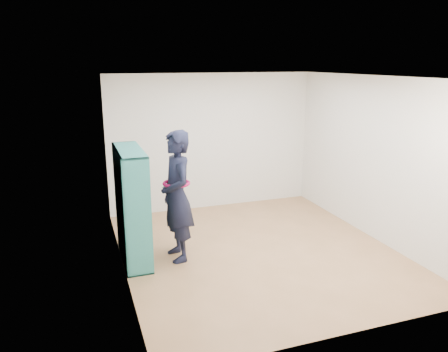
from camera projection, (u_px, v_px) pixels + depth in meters
name	position (u px, v px, depth m)	size (l,w,h in m)	color
floor	(258.00, 251.00, 6.68)	(4.50, 4.50, 0.00)	olive
ceiling	(261.00, 77.00, 6.01)	(4.50, 4.50, 0.00)	white
wall_left	(119.00, 180.00, 5.71)	(0.02, 4.50, 2.60)	silver
wall_right	(374.00, 159.00, 6.98)	(0.02, 4.50, 2.60)	silver
wall_back	(212.00, 142.00, 8.40)	(4.00, 0.02, 2.60)	silver
wall_front	(351.00, 220.00, 4.29)	(4.00, 0.02, 2.60)	silver
bookshelf	(130.00, 207.00, 6.23)	(0.36, 1.23, 1.63)	teal
person	(177.00, 196.00, 6.21)	(0.50, 0.72, 1.90)	black
smartphone	(165.00, 188.00, 6.19)	(0.03, 0.10, 0.12)	silver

